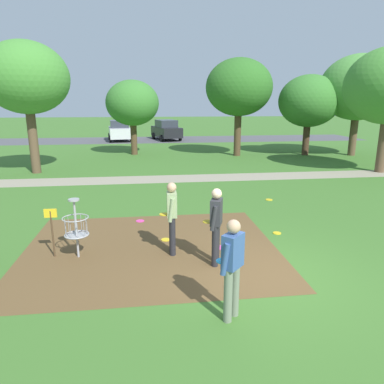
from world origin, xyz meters
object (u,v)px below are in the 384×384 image
(tree_mid_right, at_px, (239,88))
(frisbee_by_tee, at_px, (269,200))
(player_waiting_right, at_px, (172,214))
(tree_mid_center, at_px, (26,78))
(frisbee_near_basket, at_px, (277,233))
(frisbee_far_left, at_px, (221,248))
(parked_car_leftmost, at_px, (119,130))
(tree_near_left, at_px, (309,101))
(tree_far_left, at_px, (132,103))
(player_throwing, at_px, (216,222))
(frisbee_mid_grass, at_px, (166,240))
(parked_car_center_left, at_px, (166,130))
(tree_near_right, at_px, (359,88))
(disc_golf_basket, at_px, (73,226))
(player_waiting_left, at_px, (232,264))
(frisbee_far_right, at_px, (140,221))

(tree_mid_right, bearing_deg, frisbee_by_tee, -98.19)
(player_waiting_right, distance_m, tree_mid_center, 12.69)
(frisbee_near_basket, relative_size, tree_mid_right, 0.04)
(frisbee_far_left, relative_size, tree_mid_right, 0.04)
(player_waiting_right, xyz_separation_m, parked_car_leftmost, (-3.01, 25.54, -0.05))
(tree_near_left, distance_m, tree_far_left, 11.54)
(player_throwing, xyz_separation_m, frisbee_by_tee, (2.93, 4.87, -0.96))
(frisbee_mid_grass, distance_m, parked_car_center_left, 24.85)
(frisbee_by_tee, bearing_deg, tree_near_right, 47.43)
(player_waiting_right, relative_size, frisbee_by_tee, 6.98)
(frisbee_near_basket, xyz_separation_m, tree_near_left, (7.12, 13.84, 3.49))
(frisbee_by_tee, distance_m, parked_car_leftmost, 22.44)
(disc_golf_basket, relative_size, frisbee_by_tee, 5.67)
(frisbee_far_left, bearing_deg, frisbee_by_tee, 56.84)
(parked_car_center_left, bearing_deg, tree_mid_right, -68.92)
(player_throwing, distance_m, parked_car_leftmost, 26.51)
(frisbee_far_left, bearing_deg, tree_near_right, 49.89)
(player_waiting_right, distance_m, tree_far_left, 16.63)
(tree_mid_right, bearing_deg, tree_near_right, -6.24)
(parked_car_leftmost, xyz_separation_m, parked_car_center_left, (4.31, 0.08, 0.00))
(player_waiting_right, xyz_separation_m, tree_far_left, (-1.39, 16.40, 2.40))
(tree_far_left, distance_m, parked_car_leftmost, 9.60)
(player_waiting_right, relative_size, frisbee_far_left, 6.94)
(frisbee_near_basket, distance_m, tree_mid_center, 13.94)
(frisbee_by_tee, bearing_deg, frisbee_far_left, -123.16)
(tree_near_right, bearing_deg, frisbee_near_basket, -127.30)
(tree_mid_right, distance_m, parked_car_center_left, 11.86)
(tree_far_left, height_order, parked_car_leftmost, tree_far_left)
(parked_car_leftmost, bearing_deg, player_waiting_left, -82.38)
(frisbee_near_basket, bearing_deg, player_throwing, -141.44)
(player_waiting_left, distance_m, tree_mid_right, 18.60)
(frisbee_near_basket, relative_size, frisbee_far_right, 0.89)
(frisbee_near_basket, relative_size, parked_car_leftmost, 0.05)
(tree_mid_right, bearing_deg, player_waiting_right, -109.75)
(frisbee_mid_grass, bearing_deg, frisbee_by_tee, 40.38)
(player_throwing, bearing_deg, tree_near_right, 50.82)
(frisbee_near_basket, bearing_deg, tree_far_left, 105.53)
(player_waiting_left, relative_size, parked_car_center_left, 0.38)
(frisbee_far_left, height_order, tree_near_right, tree_near_right)
(parked_car_center_left, bearing_deg, tree_far_left, -106.29)
(tree_near_left, bearing_deg, player_throwing, -120.59)
(player_waiting_right, height_order, tree_near_left, tree_near_left)
(tree_mid_right, xyz_separation_m, parked_car_center_left, (-4.08, 10.60, -3.42))
(player_waiting_right, xyz_separation_m, frisbee_far_left, (1.19, 0.14, -0.96))
(tree_near_right, height_order, tree_mid_center, tree_near_right)
(tree_mid_center, distance_m, tree_mid_right, 12.31)
(frisbee_far_right, bearing_deg, frisbee_mid_grass, -66.68)
(tree_mid_right, bearing_deg, frisbee_far_left, -105.77)
(tree_mid_center, bearing_deg, tree_near_left, 14.63)
(player_waiting_left, distance_m, tree_near_left, 19.91)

